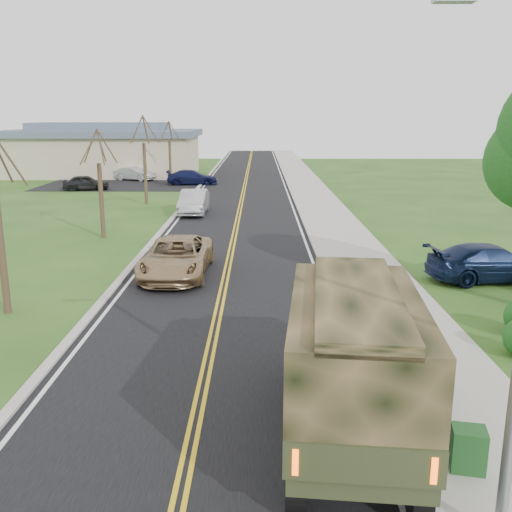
{
  "coord_description": "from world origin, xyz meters",
  "views": [
    {
      "loc": [
        1.35,
        -7.9,
        6.36
      ],
      "look_at": [
        1.25,
        10.61,
        1.8
      ],
      "focal_mm": 40.0,
      "sensor_mm": 36.0,
      "label": 1
    }
  ],
  "objects_px": {
    "sedan_silver": "(194,202)",
    "pickup_navy": "(490,263)",
    "suv_champagne": "(177,257)",
    "military_truck": "(352,351)",
    "utility_box_near": "(468,449)"
  },
  "relations": [
    {
      "from": "sedan_silver",
      "to": "pickup_navy",
      "type": "bearing_deg",
      "value": -49.14
    },
    {
      "from": "suv_champagne",
      "to": "pickup_navy",
      "type": "distance_m",
      "value": 12.52
    },
    {
      "from": "pickup_navy",
      "to": "suv_champagne",
      "type": "bearing_deg",
      "value": 78.29
    },
    {
      "from": "military_truck",
      "to": "utility_box_near",
      "type": "distance_m",
      "value": 2.68
    },
    {
      "from": "military_truck",
      "to": "suv_champagne",
      "type": "distance_m",
      "value": 13.21
    },
    {
      "from": "sedan_silver",
      "to": "suv_champagne",
      "type": "bearing_deg",
      "value": -85.9
    },
    {
      "from": "pickup_navy",
      "to": "utility_box_near",
      "type": "distance_m",
      "value": 13.7
    },
    {
      "from": "military_truck",
      "to": "suv_champagne",
      "type": "relative_size",
      "value": 1.23
    },
    {
      "from": "sedan_silver",
      "to": "pickup_navy",
      "type": "height_order",
      "value": "sedan_silver"
    },
    {
      "from": "sedan_silver",
      "to": "utility_box_near",
      "type": "bearing_deg",
      "value": -73.65
    },
    {
      "from": "military_truck",
      "to": "pickup_navy",
      "type": "height_order",
      "value": "military_truck"
    },
    {
      "from": "military_truck",
      "to": "sedan_silver",
      "type": "distance_m",
      "value": 27.95
    },
    {
      "from": "military_truck",
      "to": "utility_box_near",
      "type": "xyz_separation_m",
      "value": [
        1.97,
        -1.17,
        -1.4
      ]
    },
    {
      "from": "sedan_silver",
      "to": "utility_box_near",
      "type": "xyz_separation_m",
      "value": [
        8.15,
        -28.41,
        -0.29
      ]
    },
    {
      "from": "utility_box_near",
      "to": "sedan_silver",
      "type": "bearing_deg",
      "value": 117.5
    }
  ]
}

